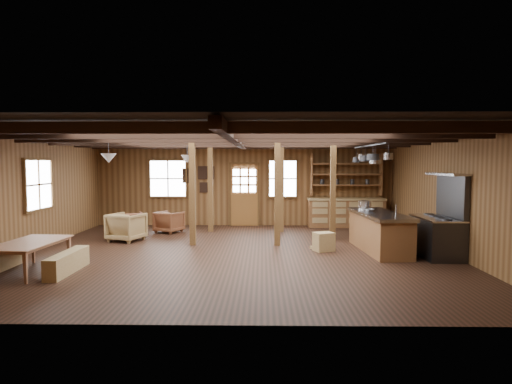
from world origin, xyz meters
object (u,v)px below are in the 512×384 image
kitchen_island (379,232)px  commercial_range (439,230)px  armchair_b (169,222)px  dining_table (31,257)px  armchair_a (130,223)px  armchair_c (127,227)px

kitchen_island → commercial_range: (1.19, -0.59, 0.14)m
armchair_b → dining_table: bearing=97.0°
armchair_a → kitchen_island: bearing=138.1°
commercial_range → armchair_a: (-7.98, 2.89, -0.29)m
armchair_b → armchair_c: (-0.85, -1.43, 0.06)m
kitchen_island → dining_table: size_ratio=1.49×
dining_table → armchair_a: (0.57, 4.44, 0.03)m
armchair_b → armchair_c: 1.67m
armchair_c → dining_table: bearing=96.3°
kitchen_island → armchair_b: (-5.71, 2.67, -0.15)m
kitchen_island → commercial_range: 1.34m
armchair_a → armchair_b: armchair_a is taller
dining_table → armchair_a: size_ratio=2.35×
kitchen_island → dining_table: bearing=-168.1°
commercial_range → armchair_c: size_ratio=2.25×
kitchen_island → armchair_c: (-6.56, 1.24, -0.09)m
armchair_c → armchair_a: bearing=-58.6°
commercial_range → armchair_a: size_ratio=2.62×
kitchen_island → dining_table: (-7.36, -2.14, -0.18)m
commercial_range → kitchen_island: bearing=153.8°
armchair_a → armchair_c: 1.09m
commercial_range → armchair_c: (-7.76, 1.82, -0.24)m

